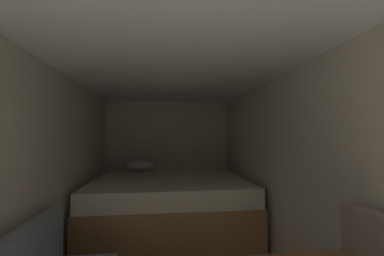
% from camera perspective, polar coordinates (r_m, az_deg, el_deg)
% --- Properties ---
extents(wall_back, '(2.37, 0.05, 2.04)m').
position_cam_1_polar(wall_back, '(4.65, -5.58, -6.49)').
color(wall_back, beige).
rests_on(wall_back, ground).
extents(wall_left, '(0.05, 4.77, 2.04)m').
position_cam_1_polar(wall_left, '(2.49, -32.37, -10.25)').
color(wall_left, beige).
rests_on(wall_left, ground).
extents(wall_right, '(0.05, 4.77, 2.04)m').
position_cam_1_polar(wall_right, '(2.59, 22.99, -10.04)').
color(wall_right, beige).
rests_on(wall_right, ground).
extents(ceiling_slab, '(2.37, 4.77, 0.05)m').
position_cam_1_polar(ceiling_slab, '(2.33, -4.00, 14.92)').
color(ceiling_slab, white).
rests_on(ceiling_slab, wall_left).
extents(bed, '(2.15, 1.88, 0.97)m').
position_cam_1_polar(bed, '(3.76, -5.28, -17.31)').
color(bed, '#9E7247').
rests_on(bed, ground).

